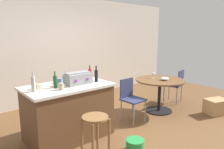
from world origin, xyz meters
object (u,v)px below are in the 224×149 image
object	(u,v)px
cup_1	(36,86)
wine_glass	(153,74)
dining_table	(160,87)
folding_chair_near	(176,83)
bottle_3	(33,84)
wooden_stool	(95,128)
bottle_4	(55,81)
bottle_1	(96,76)
cup_0	(59,81)
toolbox	(78,78)
cardboard_box	(216,106)
bottle_0	(66,77)
bottle_2	(90,74)
cup_2	(61,86)
kitchen_island	(69,111)
folding_chair_far	(131,97)
plastic_bucket	(135,145)
serving_bowl	(165,79)

from	to	relation	value
cup_1	wine_glass	xyz separation A→B (m)	(2.65, -0.13, -0.11)
dining_table	folding_chair_near	xyz separation A→B (m)	(0.84, 0.12, -0.07)
dining_table	bottle_3	bearing A→B (deg)	175.75
wooden_stool	bottle_3	xyz separation A→B (m)	(-0.50, 0.83, 0.54)
bottle_4	cup_1	size ratio (longest dim) A/B	2.21
bottle_1	cup_0	world-z (taller)	bottle_1
toolbox	cardboard_box	xyz separation A→B (m)	(2.84, -1.13, -0.85)
wooden_stool	dining_table	size ratio (longest dim) A/B	0.61
dining_table	bottle_1	bearing A→B (deg)	175.49
bottle_4	wine_glass	distance (m)	2.39
bottle_1	cardboard_box	xyz separation A→B (m)	(2.51, -1.06, -0.86)
toolbox	bottle_0	world-z (taller)	toolbox
bottle_2	cardboard_box	world-z (taller)	bottle_2
bottle_4	wine_glass	bearing A→B (deg)	-0.93
bottle_3	toolbox	bearing A→B (deg)	-0.29
bottle_2	cup_2	world-z (taller)	bottle_2
kitchen_island	cup_1	distance (m)	0.70
kitchen_island	folding_chair_far	xyz separation A→B (m)	(1.30, -0.19, 0.05)
wooden_stool	wine_glass	distance (m)	2.40
toolbox	plastic_bucket	bearing A→B (deg)	-70.82
toolbox	bottle_1	world-z (taller)	bottle_1
bottle_0	plastic_bucket	size ratio (longest dim) A/B	0.69
bottle_0	cup_0	size ratio (longest dim) A/B	1.58
folding_chair_near	serving_bowl	bearing A→B (deg)	-164.30
toolbox	cup_1	world-z (taller)	toolbox
folding_chair_near	folding_chair_far	size ratio (longest dim) A/B	0.99
bottle_1	serving_bowl	world-z (taller)	bottle_1
serving_bowl	wine_glass	bearing A→B (deg)	95.08
kitchen_island	bottle_3	bearing A→B (deg)	-177.24
folding_chair_near	cup_2	bearing A→B (deg)	-178.67
dining_table	bottle_4	xyz separation A→B (m)	(-2.40, 0.22, 0.44)
bottle_0	wine_glass	bearing A→B (deg)	-9.11
folding_chair_far	bottle_1	distance (m)	0.95
bottle_0	bottle_1	bearing A→B (deg)	-43.79
folding_chair_far	cardboard_box	size ratio (longest dim) A/B	1.79
bottle_2	bottle_3	xyz separation A→B (m)	(-1.10, -0.15, 0.01)
cup_2	wine_glass	distance (m)	2.38
bottle_2	wine_glass	distance (m)	1.65
bottle_4	plastic_bucket	world-z (taller)	bottle_4
kitchen_island	serving_bowl	world-z (taller)	kitchen_island
bottle_1	kitchen_island	bearing A→B (deg)	169.00
folding_chair_far	serving_bowl	xyz separation A→B (m)	(0.89, -0.16, 0.27)
bottle_3	plastic_bucket	world-z (taller)	bottle_3
serving_bowl	cardboard_box	world-z (taller)	serving_bowl
folding_chair_near	bottle_0	xyz separation A→B (m)	(-2.90, 0.39, 0.49)
wooden_stool	bottle_4	bearing A→B (deg)	99.95
dining_table	wine_glass	xyz separation A→B (m)	(-0.02, 0.18, 0.28)
bottle_3	cardboard_box	size ratio (longest dim) A/B	0.64
wooden_stool	kitchen_island	bearing A→B (deg)	85.47
bottle_0	wine_glass	xyz separation A→B (m)	(2.05, -0.33, -0.14)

